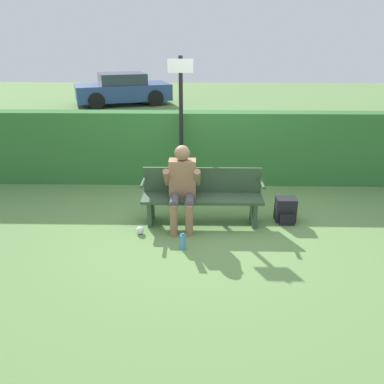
{
  "coord_description": "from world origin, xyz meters",
  "views": [
    {
      "loc": [
        -0.04,
        -5.09,
        2.58
      ],
      "look_at": [
        -0.15,
        -0.1,
        0.54
      ],
      "focal_mm": 35.0,
      "sensor_mm": 36.0,
      "label": 1
    }
  ],
  "objects_px": {
    "backpack": "(286,210)",
    "signpost": "(181,117)",
    "person_seated": "(182,183)",
    "water_bottle": "(183,242)",
    "parked_car": "(123,89)",
    "park_bench": "(202,195)"
  },
  "relations": [
    {
      "from": "person_seated",
      "to": "backpack",
      "type": "distance_m",
      "value": 1.64
    },
    {
      "from": "parked_car",
      "to": "signpost",
      "type": "bearing_deg",
      "value": -92.92
    },
    {
      "from": "backpack",
      "to": "signpost",
      "type": "distance_m",
      "value": 2.39
    },
    {
      "from": "signpost",
      "to": "parked_car",
      "type": "relative_size",
      "value": 0.55
    },
    {
      "from": "person_seated",
      "to": "signpost",
      "type": "bearing_deg",
      "value": 93.16
    },
    {
      "from": "backpack",
      "to": "signpost",
      "type": "xyz_separation_m",
      "value": [
        -1.64,
        1.28,
        1.16
      ]
    },
    {
      "from": "park_bench",
      "to": "parked_car",
      "type": "distance_m",
      "value": 11.6
    },
    {
      "from": "person_seated",
      "to": "backpack",
      "type": "xyz_separation_m",
      "value": [
        1.56,
        0.15,
        -0.48
      ]
    },
    {
      "from": "signpost",
      "to": "parked_car",
      "type": "bearing_deg",
      "value": 106.86
    },
    {
      "from": "water_bottle",
      "to": "signpost",
      "type": "xyz_separation_m",
      "value": [
        -0.12,
        2.15,
        1.23
      ]
    },
    {
      "from": "park_bench",
      "to": "parked_car",
      "type": "bearing_deg",
      "value": 106.72
    },
    {
      "from": "person_seated",
      "to": "parked_car",
      "type": "height_order",
      "value": "parked_car"
    },
    {
      "from": "backpack",
      "to": "water_bottle",
      "type": "bearing_deg",
      "value": -150.51
    },
    {
      "from": "signpost",
      "to": "backpack",
      "type": "bearing_deg",
      "value": -38.02
    },
    {
      "from": "park_bench",
      "to": "person_seated",
      "type": "xyz_separation_m",
      "value": [
        -0.29,
        -0.12,
        0.23
      ]
    },
    {
      "from": "person_seated",
      "to": "signpost",
      "type": "height_order",
      "value": "signpost"
    },
    {
      "from": "park_bench",
      "to": "parked_car",
      "type": "relative_size",
      "value": 0.42
    },
    {
      "from": "backpack",
      "to": "parked_car",
      "type": "height_order",
      "value": "parked_car"
    },
    {
      "from": "backpack",
      "to": "parked_car",
      "type": "relative_size",
      "value": 0.09
    },
    {
      "from": "backpack",
      "to": "signpost",
      "type": "bearing_deg",
      "value": 141.98
    },
    {
      "from": "park_bench",
      "to": "person_seated",
      "type": "distance_m",
      "value": 0.39
    },
    {
      "from": "person_seated",
      "to": "backpack",
      "type": "relative_size",
      "value": 3.24
    }
  ]
}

